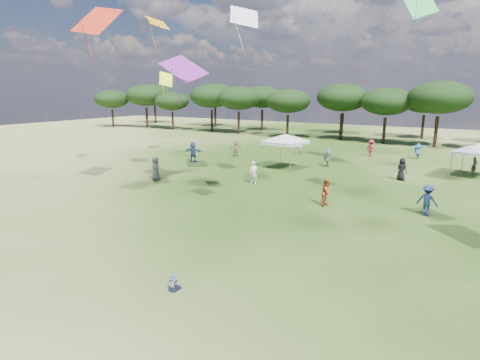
% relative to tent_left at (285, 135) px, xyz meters
% --- Properties ---
extents(ground, '(140.00, 140.00, 0.00)m').
position_rel_tent_left_xyz_m(ground, '(6.13, -23.29, -2.81)').
color(ground, '#2F4D17').
rests_on(ground, ground).
extents(tree_line, '(108.78, 17.63, 7.77)m').
position_rel_tent_left_xyz_m(tree_line, '(8.52, 24.12, 2.62)').
color(tree_line, black).
rests_on(tree_line, ground).
extents(tent_left, '(5.96, 5.96, 3.23)m').
position_rel_tent_left_xyz_m(tent_left, '(0.00, 0.00, 0.00)').
color(tent_left, gray).
rests_on(tent_left, ground).
extents(tent_right, '(5.97, 5.97, 2.88)m').
position_rel_tent_left_xyz_m(tent_right, '(13.93, 4.56, -0.35)').
color(tent_right, gray).
rests_on(tent_right, ground).
extents(toddler, '(0.36, 0.40, 0.54)m').
position_rel_tent_left_xyz_m(toddler, '(5.82, -21.16, -2.57)').
color(toddler, black).
rests_on(toddler, ground).
extents(festival_crowd, '(29.02, 21.48, 1.88)m').
position_rel_tent_left_xyz_m(festival_crowd, '(3.61, 1.37, -1.96)').
color(festival_crowd, olive).
rests_on(festival_crowd, ground).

